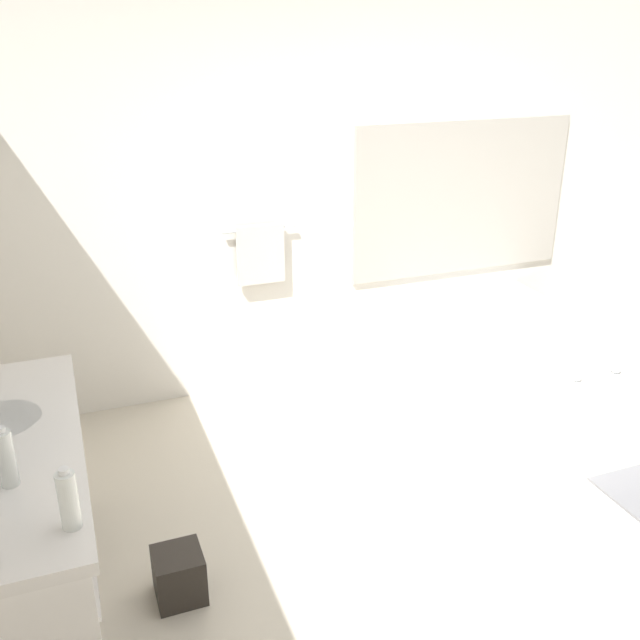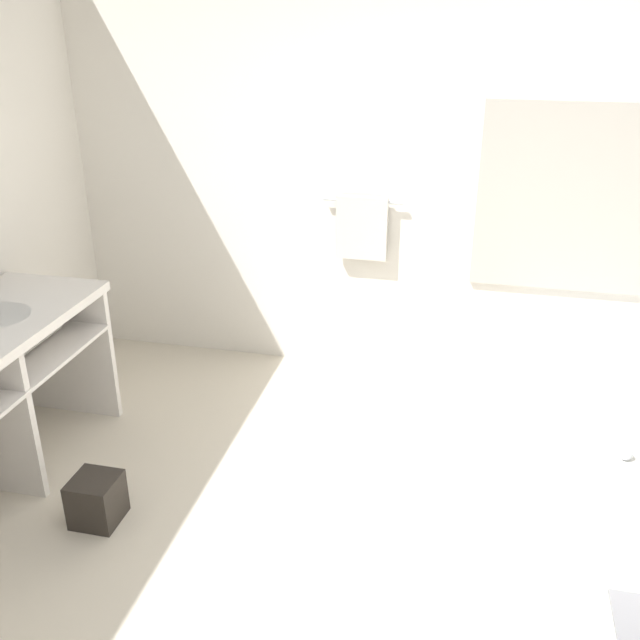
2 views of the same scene
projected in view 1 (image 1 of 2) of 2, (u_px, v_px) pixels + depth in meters
The scene contains 7 objects.
ground_plane at pixel (459, 578), 3.32m from camera, with size 16.00×16.00×0.00m, color beige.
wall_back_with_blinds at pixel (305, 193), 4.74m from camera, with size 7.40×0.13×2.70m.
vanity_counter at pixel (7, 494), 2.88m from camera, with size 0.64×1.59×0.86m.
bathtub at pixel (516, 362), 4.78m from camera, with size 1.09×1.66×0.64m.
water_bottle_1 at pixel (6, 458), 2.51m from camera, with size 0.06×0.06×0.24m.
water_bottle_3 at pixel (68, 500), 2.30m from camera, with size 0.06×0.06×0.23m.
waste_bin at pixel (179, 575), 3.17m from camera, with size 0.21×0.21×0.23m.
Camera 1 is at (-1.53, -2.20, 2.38)m, focal length 40.00 mm.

